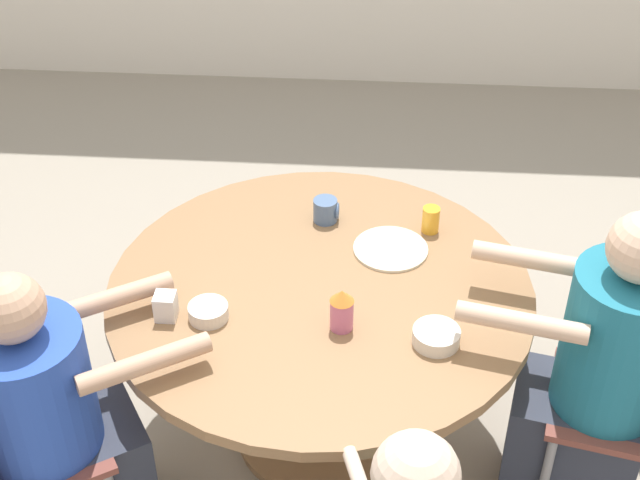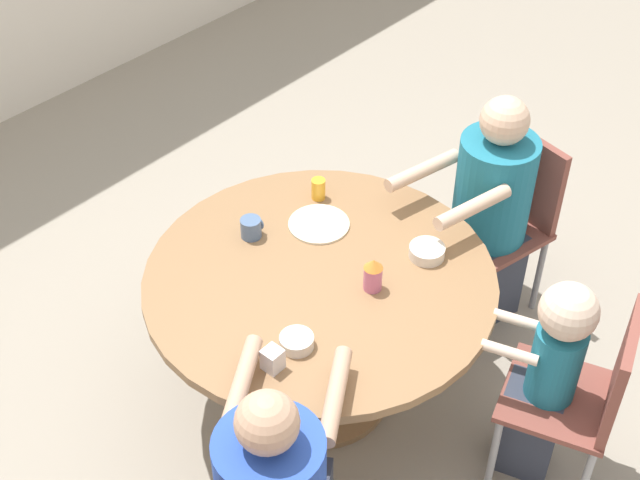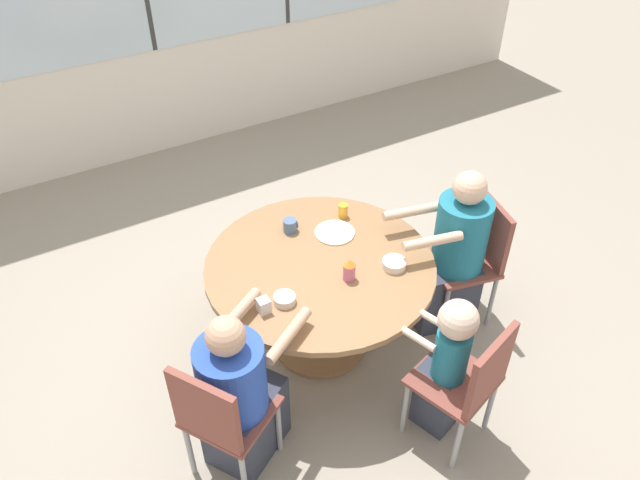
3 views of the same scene
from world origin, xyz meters
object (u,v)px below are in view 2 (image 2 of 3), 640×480
at_px(person_man_blue_shirt, 482,226).
at_px(bowl_white_shallow, 297,342).
at_px(milk_carton_small, 273,359).
at_px(chair_for_man_blue_shirt, 510,209).
at_px(coffee_mug, 251,228).
at_px(juice_glass, 318,189).
at_px(bowl_cereal, 427,252).
at_px(sippy_cup, 373,274).
at_px(person_toddler, 545,381).
at_px(chair_for_toddler, 587,391).

bearing_deg(person_man_blue_shirt, bowl_white_shallow, 101.97).
xyz_separation_m(milk_carton_small, bowl_white_shallow, (0.13, 0.01, -0.02)).
relative_size(chair_for_man_blue_shirt, coffee_mug, 9.73).
distance_m(juice_glass, bowl_cereal, 0.57).
bearing_deg(sippy_cup, person_toddler, -73.55).
xyz_separation_m(juice_glass, bowl_white_shallow, (-0.69, -0.51, -0.02)).
relative_size(chair_for_man_blue_shirt, sippy_cup, 6.17).
distance_m(person_toddler, coffee_mug, 1.28).
xyz_separation_m(person_man_blue_shirt, bowl_white_shallow, (-1.19, 0.01, 0.21)).
distance_m(juice_glass, milk_carton_small, 0.96).
height_order(coffee_mug, milk_carton_small, milk_carton_small).
height_order(person_toddler, coffee_mug, person_toddler).
relative_size(chair_for_toddler, bowl_cereal, 6.20).
bearing_deg(coffee_mug, person_man_blue_shirt, -32.62).
bearing_deg(sippy_cup, milk_carton_small, 179.18).
distance_m(coffee_mug, bowl_white_shallow, 0.63).
relative_size(chair_for_man_blue_shirt, person_man_blue_shirt, 0.76).
height_order(chair_for_man_blue_shirt, bowl_white_shallow, chair_for_man_blue_shirt).
bearing_deg(coffee_mug, person_toddler, -77.07).
distance_m(sippy_cup, milk_carton_small, 0.54).
bearing_deg(chair_for_man_blue_shirt, juice_glass, 62.98).
xyz_separation_m(coffee_mug, sippy_cup, (0.08, -0.56, 0.03)).
distance_m(chair_for_toddler, juice_glass, 1.35).
bearing_deg(chair_for_man_blue_shirt, sippy_cup, 100.44).
bearing_deg(coffee_mug, milk_carton_small, -129.38).
relative_size(person_man_blue_shirt, juice_glass, 12.37).
height_order(juice_glass, milk_carton_small, juice_glass).
height_order(milk_carton_small, bowl_white_shallow, milk_carton_small).
xyz_separation_m(milk_carton_small, bowl_cereal, (0.82, -0.05, -0.02)).
relative_size(juice_glass, milk_carton_small, 1.08).
xyz_separation_m(chair_for_man_blue_shirt, sippy_cup, (-0.95, 0.04, 0.25)).
bearing_deg(chair_for_toddler, bowl_white_shallow, 110.47).
bearing_deg(chair_for_toddler, chair_for_man_blue_shirt, 29.80).
bearing_deg(chair_for_toddler, coffee_mug, 85.68).
height_order(chair_for_man_blue_shirt, person_man_blue_shirt, person_man_blue_shirt).
bearing_deg(coffee_mug, chair_for_man_blue_shirt, -29.86).
bearing_deg(bowl_white_shallow, juice_glass, 36.36).
bearing_deg(bowl_cereal, milk_carton_small, 176.20).
relative_size(person_toddler, milk_carton_small, 11.38).
xyz_separation_m(chair_for_toddler, person_toddler, (-0.05, 0.14, -0.02)).
height_order(chair_for_toddler, bowl_white_shallow, chair_for_toddler).
height_order(person_man_blue_shirt, bowl_cereal, person_man_blue_shirt).
bearing_deg(bowl_white_shallow, person_man_blue_shirt, -0.68).
height_order(person_man_blue_shirt, sippy_cup, person_man_blue_shirt).
height_order(chair_for_man_blue_shirt, coffee_mug, chair_for_man_blue_shirt).
bearing_deg(bowl_white_shallow, chair_for_man_blue_shirt, -2.15).
distance_m(person_toddler, bowl_cereal, 0.66).
relative_size(chair_for_man_blue_shirt, chair_for_toddler, 1.00).
relative_size(person_toddler, sippy_cup, 6.92).
bearing_deg(chair_for_man_blue_shirt, milk_carton_small, 100.94).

